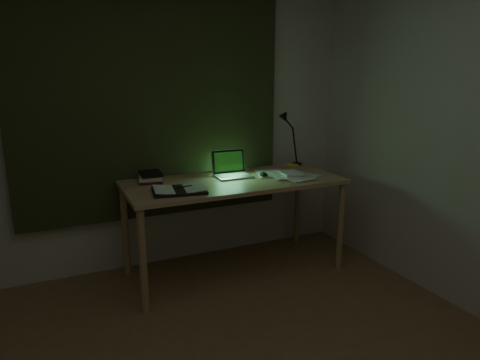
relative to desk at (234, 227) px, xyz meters
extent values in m
cube|color=beige|center=(-0.53, 0.46, 0.85)|extent=(3.50, 0.00, 2.50)
cube|color=#2D361B|center=(-0.53, 0.42, 1.05)|extent=(2.20, 0.06, 2.00)
ellipsoid|color=black|center=(0.27, 0.00, 0.41)|extent=(0.08, 0.11, 0.04)
cube|color=yellow|center=(0.72, 0.27, 0.41)|extent=(0.09, 0.09, 0.02)
cube|color=#F96191|center=(0.51, 0.26, 0.40)|extent=(0.09, 0.09, 0.02)
camera|label=1|loc=(-1.34, -3.05, 1.22)|focal=32.00mm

